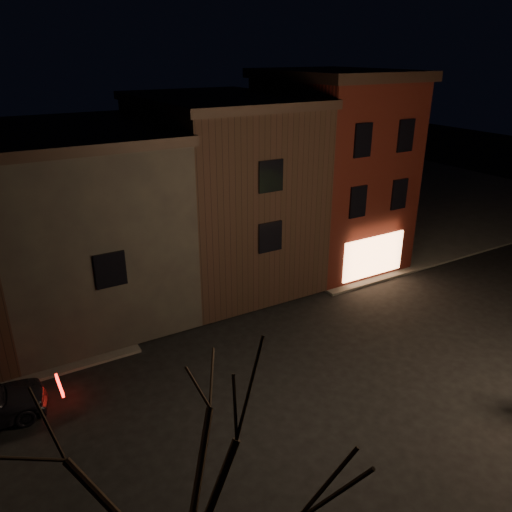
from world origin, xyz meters
The scene contains 6 objects.
ground centered at (0.00, 0.00, 0.00)m, with size 120.00×120.00×0.00m, color black.
sidewalk_far_right centered at (20.00, 20.00, 0.06)m, with size 30.00×30.00×0.12m, color #2D2B28.
corner_building centered at (8.00, 9.47, 5.40)m, with size 6.50×8.50×10.50m.
row_building_a centered at (1.50, 10.50, 4.83)m, with size 7.30×10.30×9.40m.
row_building_b centered at (-5.75, 10.50, 4.33)m, with size 7.80×10.30×8.40m.
bare_tree_left centered at (-8.00, -7.00, 5.43)m, with size 5.60×5.60×7.50m.
Camera 1 is at (-9.79, -12.50, 11.53)m, focal length 35.00 mm.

